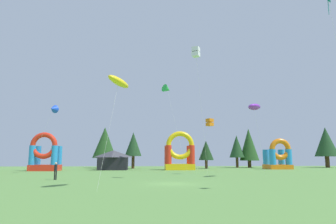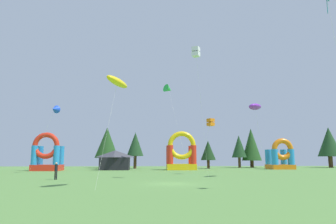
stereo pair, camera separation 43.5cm
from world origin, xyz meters
name	(u,v)px [view 1 (the left image)]	position (x,y,z in m)	size (l,w,h in m)	color
ground_plane	(173,184)	(0.00, 0.00, 0.00)	(120.00, 120.00, 0.00)	#5B8C42
kite_yellow_parafoil	(119,82)	(-4.77, -3.33, 8.57)	(2.33, 4.31, 9.15)	yellow
kite_blue_delta	(53,109)	(-17.00, 20.13, 9.91)	(4.53, 1.84, 10.58)	blue
kite_purple_parafoil	(254,107)	(11.18, 9.08, 8.70)	(3.81, 4.97, 9.27)	purple
kite_teal_diamond	(327,0)	(10.88, -7.88, 13.96)	(2.64, 1.40, 14.56)	#0C7F7A
kite_orange_box	(210,122)	(6.82, 15.76, 7.48)	(2.25, 3.26, 8.02)	orange
kite_white_box	(196,52)	(3.24, 5.70, 14.54)	(2.39, 4.06, 15.12)	white
kite_green_delta	(167,89)	(1.40, 28.25, 15.18)	(4.27, 5.32, 16.08)	green
person_near_camera	(56,169)	(-12.18, 6.19, 1.11)	(0.38, 0.38, 1.86)	black
inflatable_red_slide	(45,156)	(-20.88, 29.81, 2.58)	(5.03, 4.03, 6.95)	red
inflatable_blue_arch	(180,156)	(4.17, 32.26, 2.75)	(5.70, 4.21, 7.49)	yellow
inflatable_orange_dome	(278,158)	(25.34, 35.07, 2.37)	(4.75, 4.83, 6.36)	orange
festival_tent	(113,160)	(-8.85, 33.21, 1.91)	(5.62, 4.29, 3.81)	black
tree_row_2	(105,143)	(-12.17, 45.10, 5.87)	(5.53, 5.53, 9.52)	#4C331E
tree_row_3	(133,144)	(-5.27, 40.54, 5.29)	(3.69, 3.69, 7.97)	#4C331E
tree_row_4	(206,151)	(11.01, 40.17, 3.96)	(3.36, 3.36, 6.18)	#4C331E
tree_row_5	(237,147)	(19.57, 45.29, 5.04)	(3.59, 3.59, 7.76)	#4C331E
tree_row_6	(249,145)	(22.83, 45.94, 5.58)	(4.72, 4.72, 9.54)	#4C331E
tree_row_7	(326,142)	(42.02, 44.89, 6.21)	(5.57, 5.57, 9.85)	#4C331E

